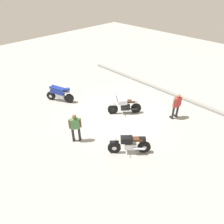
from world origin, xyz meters
TOP-DOWN VIEW (x-y plane):
  - ground_plane at (0.00, 0.00)m, footprint 40.00×40.00m
  - curb_edge at (0.00, 4.60)m, footprint 14.00×0.30m
  - motorcycle_blue_sportbike at (-4.08, -1.57)m, footprint 1.79×1.14m
  - motorcycle_silver_cruiser at (0.03, 0.45)m, footprint 1.44×1.68m
  - motorcycle_black_cruiser at (2.50, -1.93)m, footprint 1.53×1.60m
  - person_in_green_shirt at (-0.02, -3.22)m, footprint 0.49×0.58m
  - person_in_red_shirt at (2.51, 2.20)m, footprint 0.41×0.65m

SIDE VIEW (x-z plane):
  - ground_plane at x=0.00m, z-range 0.00..0.00m
  - curb_edge at x=0.00m, z-range 0.00..0.15m
  - motorcycle_silver_cruiser at x=0.03m, z-range -0.02..1.06m
  - motorcycle_black_cruiser at x=2.50m, z-range -0.02..1.06m
  - motorcycle_blue_sportbike at x=-4.08m, z-range 0.02..1.17m
  - person_in_green_shirt at x=-0.02m, z-range 0.11..1.75m
  - person_in_red_shirt at x=2.51m, z-range 0.12..1.79m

